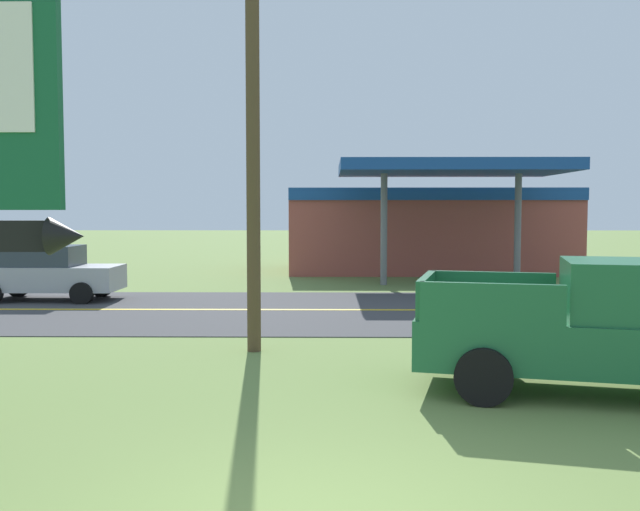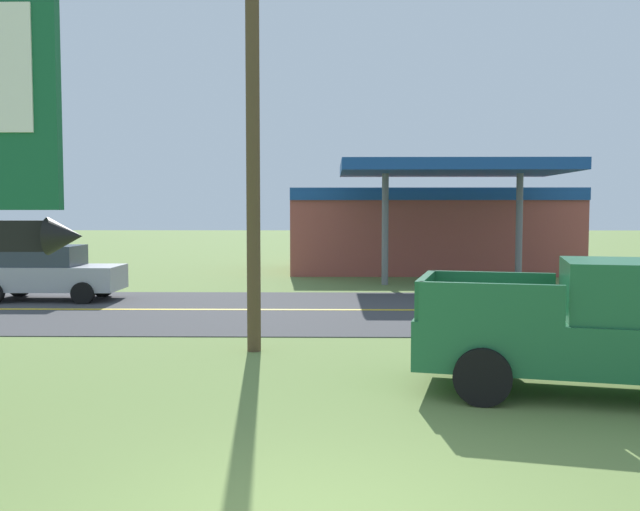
{
  "view_description": "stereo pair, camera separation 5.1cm",
  "coord_description": "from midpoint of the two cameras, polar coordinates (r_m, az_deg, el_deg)",
  "views": [
    {
      "loc": [
        0.16,
        -5.53,
        2.67
      ],
      "look_at": [
        0.0,
        8.0,
        1.8
      ],
      "focal_mm": 39.16,
      "sensor_mm": 36.0,
      "label": 1
    },
    {
      "loc": [
        0.21,
        -5.53,
        2.67
      ],
      "look_at": [
        0.0,
        8.0,
        1.8
      ],
      "focal_mm": 39.16,
      "sensor_mm": 36.0,
      "label": 2
    }
  ],
  "objects": [
    {
      "name": "pickup_green_parked_on_lawn",
      "position": [
        10.91,
        22.33,
        -5.6
      ],
      "size": [
        5.52,
        3.13,
        1.96
      ],
      "color": "#1E6038",
      "rests_on": "ground"
    },
    {
      "name": "utility_pole",
      "position": [
        13.46,
        -5.43,
        14.96
      ],
      "size": [
        1.93,
        0.26,
        9.98
      ],
      "color": "brown",
      "rests_on": "ground"
    },
    {
      "name": "car_silver_mid_lane",
      "position": [
        22.26,
        -21.27,
        -1.32
      ],
      "size": [
        4.2,
        2.0,
        1.64
      ],
      "color": "#A8AAAF",
      "rests_on": "ground"
    },
    {
      "name": "gas_station",
      "position": [
        31.04,
        9.01,
        2.29
      ],
      "size": [
        12.0,
        11.5,
        4.4
      ],
      "color": "#A84C42",
      "rests_on": "ground"
    },
    {
      "name": "road_centre_line",
      "position": [
        18.72,
        0.32,
        -4.45
      ],
      "size": [
        126.0,
        0.2,
        0.01
      ],
      "primitive_type": "cube",
      "color": "gold",
      "rests_on": "road_asphalt"
    },
    {
      "name": "road_asphalt",
      "position": [
        18.72,
        0.32,
        -4.49
      ],
      "size": [
        140.0,
        8.0,
        0.02
      ],
      "primitive_type": "cube",
      "color": "#3D3D3F",
      "rests_on": "ground"
    }
  ]
}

